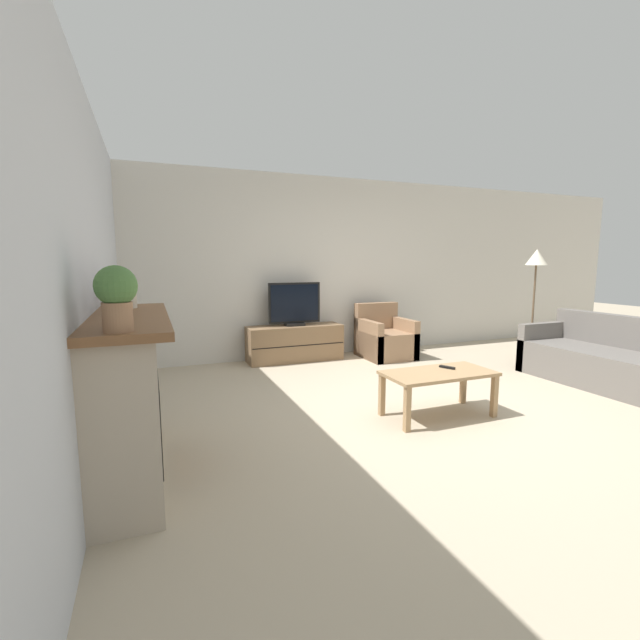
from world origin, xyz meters
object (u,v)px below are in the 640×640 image
(mantel_vase_left, at_px, (120,306))
(couch, at_px, (637,368))
(armchair, at_px, (385,339))
(fireplace, at_px, (128,395))
(coffee_table, at_px, (438,378))
(potted_plant, at_px, (116,294))
(mantel_vase_centre_left, at_px, (123,296))
(mantel_vase_right, at_px, (127,292))
(remote, at_px, (447,367))
(tv, at_px, (295,306))
(mantel_clock, at_px, (126,302))
(tv_stand, at_px, (295,343))
(floor_lamp, at_px, (536,267))

(mantel_vase_left, xyz_separation_m, couch, (5.11, 0.40, -0.93))
(armchair, bearing_deg, fireplace, -144.02)
(coffee_table, bearing_deg, potted_plant, -162.58)
(mantel_vase_centre_left, relative_size, couch, 0.12)
(fireplace, height_order, armchair, fireplace)
(mantel_vase_left, relative_size, couch, 0.10)
(mantel_vase_right, relative_size, remote, 1.80)
(fireplace, xyz_separation_m, tv, (2.11, 2.78, 0.25))
(mantel_clock, xyz_separation_m, tv_stand, (2.09, 2.62, -0.91))
(fireplace, distance_m, mantel_vase_centre_left, 0.69)
(coffee_table, relative_size, couch, 0.42)
(mantel_clock, xyz_separation_m, remote, (2.77, 0.05, -0.73))
(mantel_vase_left, height_order, mantel_vase_right, mantel_vase_right)
(mantel_vase_right, relative_size, coffee_table, 0.26)
(remote, bearing_deg, fireplace, 158.11)
(potted_plant, bearing_deg, mantel_vase_centre_left, 90.00)
(armchair, xyz_separation_m, couch, (1.68, -2.58, 0.00))
(armchair, xyz_separation_m, coffee_table, (-0.81, -2.37, 0.10))
(fireplace, bearing_deg, mantel_clock, 83.80)
(coffee_table, bearing_deg, mantel_clock, 179.37)
(coffee_table, bearing_deg, mantel_vase_left, -166.69)
(fireplace, height_order, remote, fireplace)
(mantel_vase_centre_left, xyz_separation_m, coffee_table, (2.62, 0.25, -0.87))
(potted_plant, height_order, armchair, potted_plant)
(armchair, bearing_deg, remote, -106.00)
(mantel_vase_right, height_order, armchair, mantel_vase_right)
(tv_stand, xyz_separation_m, armchair, (1.34, -0.28, 0.01))
(remote, bearing_deg, mantel_vase_centre_left, 160.62)
(tv, distance_m, coffee_table, 2.73)
(floor_lamp, bearing_deg, remote, -153.59)
(tv, xyz_separation_m, coffee_table, (0.53, -2.65, -0.44))
(mantel_clock, bearing_deg, tv_stand, 51.42)
(mantel_vase_centre_left, height_order, remote, mantel_vase_centre_left)
(mantel_clock, relative_size, armchair, 0.19)
(potted_plant, xyz_separation_m, coffee_table, (2.62, 0.82, -0.91))
(tv_stand, xyz_separation_m, coffee_table, (0.53, -2.65, 0.11))
(tv_stand, bearing_deg, mantel_vase_centre_left, -125.75)
(potted_plant, distance_m, remote, 3.03)
(fireplace, xyz_separation_m, mantel_vase_left, (0.02, -0.49, 0.65))
(coffee_table, bearing_deg, armchair, 71.09)
(coffee_table, distance_m, remote, 0.18)
(mantel_vase_centre_left, distance_m, floor_lamp, 5.41)
(mantel_vase_centre_left, distance_m, potted_plant, 0.57)
(tv_stand, xyz_separation_m, couch, (3.02, -2.86, 0.01))
(tv_stand, relative_size, floor_lamp, 0.86)
(mantel_vase_right, xyz_separation_m, potted_plant, (0.00, -1.17, 0.06))
(fireplace, relative_size, potted_plant, 4.83)
(tv, distance_m, armchair, 1.47)
(mantel_vase_centre_left, height_order, mantel_clock, mantel_vase_centre_left)
(tv_stand, bearing_deg, coffee_table, -78.77)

